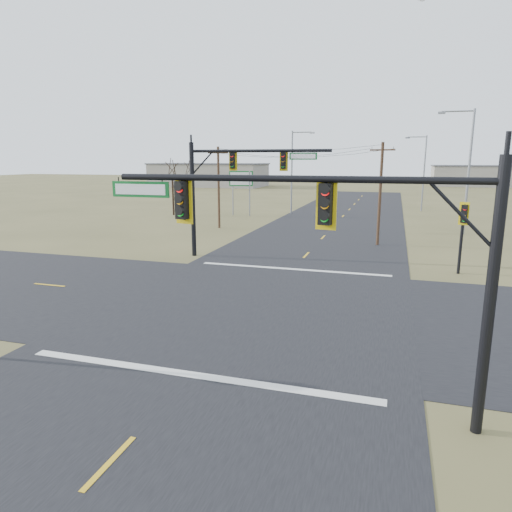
{
  "coord_description": "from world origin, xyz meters",
  "views": [
    {
      "loc": [
        5.85,
        -19.81,
        6.78
      ],
      "look_at": [
        -0.45,
        1.0,
        2.16
      ],
      "focal_mm": 32.0,
      "sensor_mm": 36.0,
      "label": 1
    }
  ],
  "objects": [
    {
      "name": "ground",
      "position": [
        0.0,
        0.0,
        0.0
      ],
      "size": [
        320.0,
        320.0,
        0.0
      ],
      "primitive_type": "plane",
      "color": "olive",
      "rests_on": "ground"
    },
    {
      "name": "road_ew",
      "position": [
        0.0,
        0.0,
        0.01
      ],
      "size": [
        160.0,
        14.0,
        0.02
      ],
      "primitive_type": "cube",
      "color": "black",
      "rests_on": "ground"
    },
    {
      "name": "road_ns",
      "position": [
        0.0,
        0.0,
        0.01
      ],
      "size": [
        14.0,
        160.0,
        0.02
      ],
      "primitive_type": "cube",
      "color": "black",
      "rests_on": "ground"
    },
    {
      "name": "stop_bar_near",
      "position": [
        0.0,
        -7.5,
        0.03
      ],
      "size": [
        12.0,
        0.4,
        0.01
      ],
      "primitive_type": "cube",
      "color": "silver",
      "rests_on": "road_ns"
    },
    {
      "name": "stop_bar_far",
      "position": [
        0.0,
        7.5,
        0.03
      ],
      "size": [
        12.0,
        0.4,
        0.01
      ],
      "primitive_type": "cube",
      "color": "silver",
      "rests_on": "road_ns"
    },
    {
      "name": "mast_arm_near",
      "position": [
        4.41,
        -8.21,
        5.03
      ],
      "size": [
        10.34,
        0.5,
        6.89
      ],
      "rotation": [
        0.0,
        0.0,
        -0.19
      ],
      "color": "black",
      "rests_on": "ground"
    },
    {
      "name": "mast_arm_far",
      "position": [
        -4.91,
        9.64,
        5.67
      ],
      "size": [
        9.79,
        0.55,
        7.93
      ],
      "rotation": [
        0.0,
        0.0,
        0.31
      ],
      "color": "black",
      "rests_on": "ground"
    },
    {
      "name": "pedestal_signal_ne",
      "position": [
        9.82,
        9.27,
        3.19
      ],
      "size": [
        0.66,
        0.57,
        4.35
      ],
      "rotation": [
        0.0,
        0.0,
        -0.35
      ],
      "color": "black",
      "rests_on": "ground"
    },
    {
      "name": "utility_pole_near",
      "position": [
        4.74,
        17.66,
        4.26
      ],
      "size": [
        1.93,
        0.69,
        8.09
      ],
      "rotation": [
        0.0,
        0.0,
        -0.29
      ],
      "color": "#49331F",
      "rests_on": "ground"
    },
    {
      "name": "utility_pole_far",
      "position": [
        -10.93,
        22.8,
        4.21
      ],
      "size": [
        1.82,
        0.93,
        8.0
      ],
      "rotation": [
        0.0,
        0.0,
        0.43
      ],
      "color": "#49331F",
      "rests_on": "ground"
    },
    {
      "name": "highway_sign",
      "position": [
        -12.08,
        33.17,
        3.86
      ],
      "size": [
        2.78,
        0.9,
        5.39
      ],
      "rotation": [
        0.0,
        0.0,
        0.29
      ],
      "color": "slate",
      "rests_on": "ground"
    },
    {
      "name": "streetlight_a",
      "position": [
        11.87,
        25.7,
        6.26
      ],
      "size": [
        3.09,
        0.28,
        11.15
      ],
      "rotation": [
        0.0,
        0.0,
        -0.0
      ],
      "color": "slate",
      "rests_on": "ground"
    },
    {
      "name": "streetlight_b",
      "position": [
        9.15,
        44.89,
        5.52
      ],
      "size": [
        2.75,
        0.37,
        9.83
      ],
      "rotation": [
        0.0,
        0.0,
        0.24
      ],
      "color": "slate",
      "rests_on": "ground"
    },
    {
      "name": "streetlight_c",
      "position": [
        -6.48,
        37.11,
        5.74
      ],
      "size": [
        2.87,
        0.43,
        10.23
      ],
      "rotation": [
        0.0,
        0.0,
        -0.35
      ],
      "color": "slate",
      "rests_on": "ground"
    },
    {
      "name": "bare_tree_a",
      "position": [
        -20.28,
        31.19,
        5.77
      ],
      "size": [
        3.55,
        3.55,
        7.29
      ],
      "rotation": [
        0.0,
        0.0,
        0.21
      ],
      "color": "black",
      "rests_on": "ground"
    },
    {
      "name": "bare_tree_b",
      "position": [
        -22.86,
        41.76,
        5.71
      ],
      "size": [
        3.02,
        3.02,
        7.14
      ],
      "rotation": [
        0.0,
        0.0,
        -0.08
      ],
      "color": "black",
      "rests_on": "ground"
    },
    {
      "name": "warehouse_left",
      "position": [
        -40.0,
        90.0,
        2.75
      ],
      "size": [
        28.0,
        14.0,
        5.5
      ],
      "primitive_type": "cube",
      "color": "gray",
      "rests_on": "ground"
    },
    {
      "name": "warehouse_mid",
      "position": [
        25.0,
        110.0,
        2.5
      ],
      "size": [
        20.0,
        12.0,
        5.0
      ],
      "primitive_type": "cube",
      "color": "gray",
      "rests_on": "ground"
    }
  ]
}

